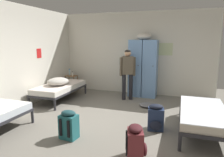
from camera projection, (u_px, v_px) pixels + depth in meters
The scene contains 14 objects.
ground_plane at pixel (108, 121), 4.78m from camera, with size 8.67×8.67×0.00m, color slate.
room_backdrop at pixel (82, 55), 6.19m from camera, with size 5.23×5.48×2.77m.
locker_bank at pixel (143, 67), 6.75m from camera, with size 0.90×0.55×2.07m.
shelf_unit at pixel (72, 82), 7.56m from camera, with size 0.38×0.30×0.57m.
bed_right at pixel (203, 114), 4.13m from camera, with size 0.90×1.90×0.49m.
bed_left_rear at pixel (60, 88), 6.40m from camera, with size 0.90×1.90×0.49m.
bedding_heap at pixel (58, 81), 6.28m from camera, with size 0.63×0.70×0.22m.
person_traveler at pixel (128, 70), 6.32m from camera, with size 0.46×0.31×1.56m.
water_bottle at pixel (70, 72), 7.54m from camera, with size 0.06×0.06×0.24m.
lotion_bottle at pixel (72, 74), 7.44m from camera, with size 0.06×0.06×0.16m.
backpack_maroon at pixel (136, 143), 3.23m from camera, with size 0.39×0.38×0.55m.
backpack_teal at pixel (69, 125), 3.90m from camera, with size 0.34×0.36×0.55m.
backpack_navy at pixel (156, 118), 4.25m from camera, with size 0.35×0.37×0.55m.
clothes_pile_grey at pixel (148, 105), 5.76m from camera, with size 0.46×0.40×0.11m.
Camera 1 is at (1.53, -4.25, 1.84)m, focal length 33.07 mm.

